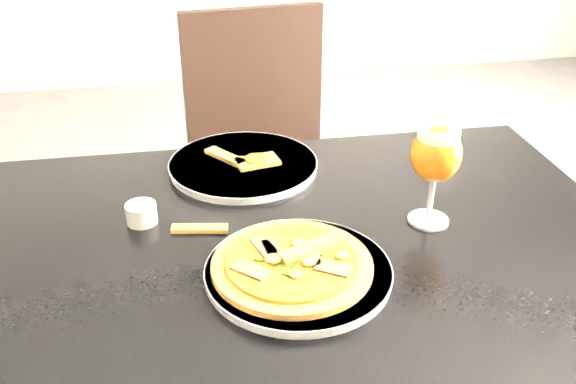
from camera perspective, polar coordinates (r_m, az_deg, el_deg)
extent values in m
cube|color=black|center=(1.12, 0.45, -4.79)|extent=(1.21, 0.82, 0.03)
cylinder|color=black|center=(1.65, -21.00, -10.58)|extent=(0.05, 0.05, 0.72)
cylinder|color=black|center=(1.76, 16.05, -6.96)|extent=(0.05, 0.05, 0.72)
cube|color=black|center=(1.85, -1.41, 0.24)|extent=(0.48, 0.48, 0.04)
cylinder|color=black|center=(1.82, -5.27, -9.87)|extent=(0.04, 0.04, 0.45)
cylinder|color=black|center=(1.90, 5.29, -7.96)|extent=(0.04, 0.04, 0.45)
cylinder|color=black|center=(2.10, -7.26, -4.01)|extent=(0.04, 0.04, 0.45)
cylinder|color=black|center=(2.17, 1.93, -2.59)|extent=(0.04, 0.04, 0.45)
cube|color=black|center=(1.92, -3.08, 9.75)|extent=(0.42, 0.07, 0.43)
cylinder|color=white|center=(1.02, 0.92, -7.15)|extent=(0.37, 0.37, 0.02)
cylinder|color=olive|center=(1.01, 0.36, -6.52)|extent=(0.26, 0.26, 0.01)
cylinder|color=#B82F0F|center=(1.01, 0.36, -6.14)|extent=(0.21, 0.21, 0.01)
cube|color=#4C3121|center=(1.01, 1.89, -5.76)|extent=(0.05, 0.03, 0.00)
cube|color=#4C3121|center=(1.04, 0.66, -4.50)|extent=(0.04, 0.06, 0.00)
cube|color=#4C3121|center=(1.03, -2.86, -5.05)|extent=(0.06, 0.05, 0.00)
cube|color=#4C3121|center=(0.99, -0.72, -6.59)|extent=(0.06, 0.05, 0.00)
cube|color=#4C3121|center=(0.98, 1.68, -7.27)|extent=(0.04, 0.06, 0.00)
ellipsoid|color=gold|center=(1.02, 1.16, -5.44)|extent=(0.02, 0.02, 0.01)
ellipsoid|color=gold|center=(1.06, -0.92, -3.97)|extent=(0.02, 0.02, 0.01)
ellipsoid|color=gold|center=(1.01, -0.68, -5.86)|extent=(0.02, 0.02, 0.01)
ellipsoid|color=gold|center=(0.96, -0.58, -7.94)|extent=(0.02, 0.02, 0.01)
ellipsoid|color=gold|center=(1.00, 1.26, -6.14)|extent=(0.02, 0.02, 0.01)
cube|color=#1B470C|center=(1.02, 0.50, -5.53)|extent=(0.01, 0.02, 0.00)
cube|color=#1B470C|center=(1.04, -0.63, -4.80)|extent=(0.01, 0.02, 0.00)
cube|color=#1B470C|center=(1.04, -2.98, -4.93)|extent=(0.01, 0.01, 0.00)
cube|color=#1B470C|center=(1.01, -1.19, -6.09)|extent=(0.02, 0.00, 0.00)
cube|color=#1B470C|center=(0.98, -1.96, -7.24)|extent=(0.02, 0.01, 0.00)
cube|color=#1B470C|center=(1.00, 0.23, -6.41)|extent=(0.01, 0.02, 0.00)
cube|color=#1B470C|center=(0.98, 1.42, -7.22)|extent=(0.01, 0.02, 0.00)
cube|color=#1B470C|center=(0.98, 3.90, -7.05)|extent=(0.01, 0.01, 0.00)
cube|color=#1B470C|center=(1.01, 1.91, -5.85)|extent=(0.02, 0.00, 0.00)
cube|color=#1B470C|center=(1.04, 2.54, -4.77)|extent=(0.02, 0.01, 0.00)
cube|color=olive|center=(1.03, 2.05, -4.88)|extent=(0.12, 0.07, 0.01)
cylinder|color=white|center=(1.35, -4.00, 2.39)|extent=(0.38, 0.38, 0.02)
cube|color=olive|center=(1.36, -5.56, 3.15)|extent=(0.08, 0.10, 0.01)
cube|color=olive|center=(1.33, -2.76, 2.73)|extent=(0.10, 0.07, 0.01)
cylinder|color=#B82F0F|center=(1.33, -2.77, 2.96)|extent=(0.05, 0.05, 0.00)
cube|color=olive|center=(1.15, -7.86, -3.23)|extent=(0.10, 0.04, 0.01)
cylinder|color=beige|center=(1.18, -12.90, -1.86)|extent=(0.06, 0.06, 0.04)
cylinder|color=yellow|center=(1.17, -12.97, -1.32)|extent=(0.05, 0.05, 0.01)
cylinder|color=#B5B9BE|center=(1.19, 12.35, -2.44)|extent=(0.07, 0.07, 0.01)
cylinder|color=#B5B9BE|center=(1.17, 12.56, -0.68)|extent=(0.01, 0.01, 0.08)
ellipsoid|color=#97530E|center=(1.13, 13.05, 3.31)|extent=(0.09, 0.09, 0.10)
cylinder|color=silver|center=(1.11, 13.26, 5.07)|extent=(0.07, 0.07, 0.02)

